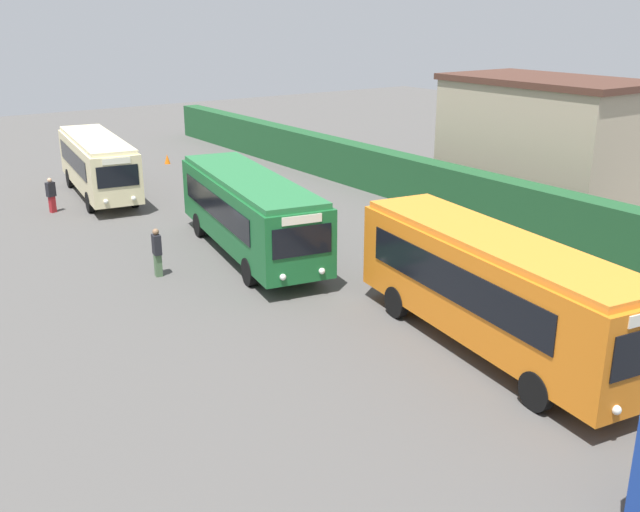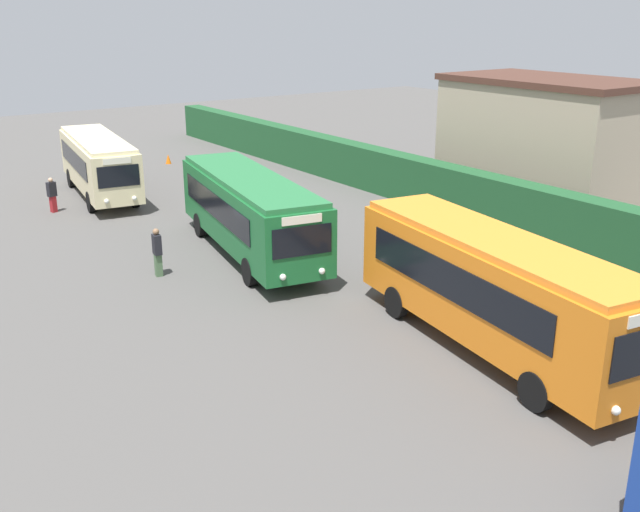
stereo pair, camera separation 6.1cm
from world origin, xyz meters
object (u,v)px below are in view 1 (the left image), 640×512
bus_cream (98,163)px  bus_green (250,210)px  person_left (51,194)px  bus_orange (493,286)px  person_center (157,251)px  traffic_cone (167,159)px

bus_cream → bus_green: bus_green is taller
bus_green → person_left: size_ratio=6.38×
bus_cream → bus_orange: size_ratio=0.93×
bus_orange → person_center: 12.26m
person_left → traffic_cone: (-7.61, 9.20, -0.58)m
person_left → person_center: size_ratio=0.93×
bus_cream → person_center: bus_cream is taller
bus_cream → bus_orange: bus_orange is taller
bus_green → person_left: bearing=-146.7°
bus_green → bus_cream: bearing=-161.9°
person_left → person_center: bearing=165.7°
person_center → bus_orange: bearing=-57.3°
bus_cream → person_center: bearing=-2.2°
person_left → bus_cream: bearing=-77.2°
bus_green → bus_orange: bus_orange is taller
person_left → traffic_cone: bearing=-67.8°
bus_green → person_left: 11.85m
bus_cream → bus_orange: bearing=15.1°
bus_cream → bus_green: size_ratio=0.91×
bus_orange → person_left: size_ratio=6.22×
bus_green → person_center: bus_green is taller
bus_green → person_center: size_ratio=5.96×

